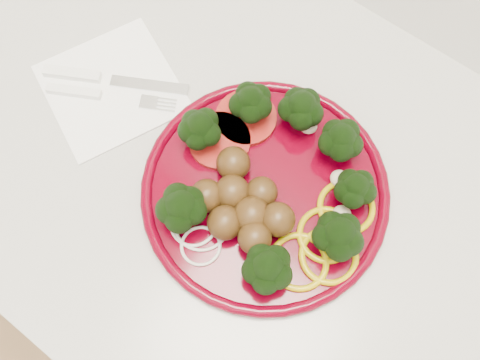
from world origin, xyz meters
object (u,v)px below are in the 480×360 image
Objects in this scene: napkin at (112,88)px; knife at (96,77)px; fork at (89,94)px; plate at (268,187)px.

napkin is 0.92× the size of knife.
knife is 0.03m from fork.
plate is at bearing 1.29° from napkin.
plate reaches higher than napkin.
napkin is 0.03m from fork.
plate is 0.27m from knife.
plate is at bearing -22.03° from fork.
plate is 0.25m from napkin.
fork is (-0.26, -0.03, -0.01)m from plate.
fork is at bearing -97.00° from knife.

